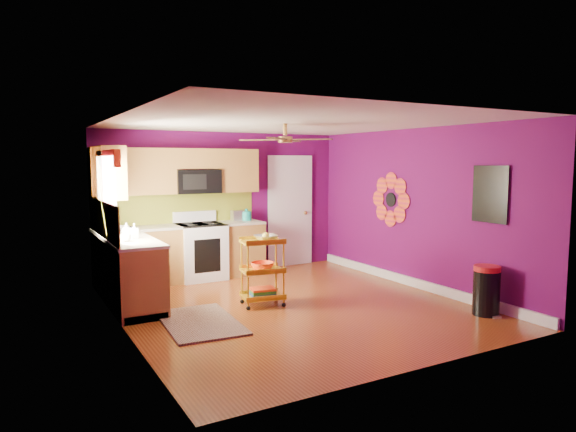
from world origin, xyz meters
TOP-DOWN VIEW (x-y plane):
  - ground at (0.00, 0.00)m, footprint 5.00×5.00m
  - room_envelope at (0.03, 0.00)m, footprint 4.54×5.04m
  - lower_cabinets at (-1.35, 1.82)m, footprint 2.81×2.31m
  - electric_range at (-0.55, 2.17)m, footprint 0.76×0.66m
  - upper_cabinetry at (-1.24, 2.17)m, footprint 2.80×2.30m
  - left_window at (-2.22, 1.05)m, footprint 0.08×1.35m
  - panel_door at (1.35, 2.47)m, footprint 0.95×0.11m
  - right_wall_art at (2.23, -0.34)m, footprint 0.04×2.74m
  - ceiling_fan at (0.00, 0.20)m, footprint 1.01×1.01m
  - shag_rug at (-1.38, -0.13)m, footprint 0.95×1.45m
  - rolling_cart at (-0.35, 0.21)m, footprint 0.62×0.50m
  - trash_can at (1.98, -1.60)m, footprint 0.43×0.43m
  - teal_kettle at (0.35, 2.28)m, footprint 0.18×0.18m
  - toaster at (0.20, 2.33)m, footprint 0.22×0.15m
  - soap_bottle_a at (-1.89, 1.04)m, footprint 0.09×0.10m
  - soap_bottle_b at (-1.93, 1.34)m, footprint 0.14×0.14m
  - counter_dish at (-1.87, 2.02)m, footprint 0.24×0.24m
  - counter_cup at (-2.05, 0.80)m, footprint 0.13×0.13m

SIDE VIEW (x-z plane):
  - ground at x=0.00m, z-range 0.00..0.00m
  - shag_rug at x=-1.38m, z-range 0.00..0.02m
  - trash_can at x=1.98m, z-range 0.00..0.64m
  - lower_cabinets at x=-1.35m, z-range -0.04..0.90m
  - electric_range at x=-0.55m, z-range -0.08..1.05m
  - rolling_cart at x=-0.35m, z-range 0.01..1.03m
  - counter_dish at x=-1.87m, z-range 0.94..1.00m
  - counter_cup at x=-2.05m, z-range 0.94..1.04m
  - teal_kettle at x=0.35m, z-range 0.92..1.13m
  - panel_door at x=1.35m, z-range -0.05..2.10m
  - toaster at x=0.20m, z-range 0.94..1.12m
  - soap_bottle_b at x=-1.93m, z-range 0.94..1.12m
  - soap_bottle_a at x=-1.89m, z-range 0.94..1.15m
  - right_wall_art at x=2.23m, z-range 0.92..1.96m
  - room_envelope at x=0.03m, z-range 0.37..2.89m
  - left_window at x=-2.22m, z-range 1.20..2.28m
  - upper_cabinetry at x=-1.24m, z-range 1.17..2.43m
  - ceiling_fan at x=0.00m, z-range 2.16..2.42m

